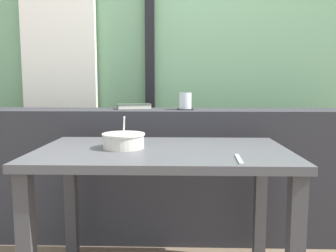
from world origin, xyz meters
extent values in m
cube|color=#7AAD7F|center=(0.00, 1.16, 1.40)|extent=(4.80, 0.08, 2.80)
cube|color=silver|center=(-0.75, 1.06, 1.25)|extent=(0.56, 0.06, 2.50)
cube|color=black|center=(-0.06, 1.09, 1.30)|extent=(0.07, 0.05, 2.60)
cube|color=#2D2D33|center=(0.00, 0.55, 0.41)|extent=(2.80, 0.32, 0.82)
cube|color=#414145|center=(-0.44, -0.33, 0.32)|extent=(0.06, 0.06, 0.65)
cube|color=#414145|center=(-0.44, 0.25, 0.32)|extent=(0.06, 0.06, 0.65)
cube|color=#414145|center=(0.60, 0.25, 0.32)|extent=(0.06, 0.06, 0.65)
cube|color=#4C4C51|center=(0.08, -0.04, 0.67)|extent=(1.14, 0.67, 0.03)
cube|color=black|center=(0.20, 0.54, 0.82)|extent=(0.10, 0.10, 0.00)
cylinder|color=white|center=(0.20, 0.54, 0.87)|extent=(0.08, 0.08, 0.10)
cylinder|color=orange|center=(0.20, 0.54, 0.86)|extent=(0.07, 0.07, 0.07)
cube|color=#334233|center=(-0.12, 0.58, 0.82)|extent=(0.23, 0.17, 0.00)
cube|color=silver|center=(-0.12, 0.58, 0.84)|extent=(0.22, 0.16, 0.03)
cube|color=#334233|center=(-0.12, 0.58, 0.85)|extent=(0.23, 0.17, 0.00)
cube|color=#334233|center=(-0.23, 0.56, 0.84)|extent=(0.03, 0.13, 0.03)
cylinder|color=silver|center=(-0.10, -0.03, 0.72)|extent=(0.19, 0.19, 0.07)
cylinder|color=silver|center=(-0.10, -0.03, 0.75)|extent=(0.20, 0.20, 0.01)
cylinder|color=tan|center=(-0.10, -0.03, 0.71)|extent=(0.16, 0.16, 0.05)
cylinder|color=silver|center=(-0.10, 0.00, 0.77)|extent=(0.03, 0.12, 0.13)
ellipsoid|color=silver|center=(-0.10, 0.02, 0.73)|extent=(0.03, 0.05, 0.01)
cube|color=silver|center=(0.39, -0.27, 0.69)|extent=(0.03, 0.17, 0.01)
camera|label=1|loc=(0.15, -1.61, 0.98)|focal=37.43mm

